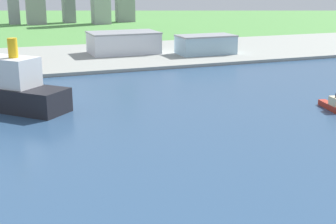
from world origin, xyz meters
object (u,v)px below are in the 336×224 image
(cargo_ship, at_px, (1,89))
(warehouse_main, at_px, (123,42))
(warehouse_annex, at_px, (206,44))
(tugboat_small, at_px, (332,105))

(cargo_ship, relative_size, warehouse_main, 1.20)
(cargo_ship, bearing_deg, warehouse_annex, 34.33)
(warehouse_annex, bearing_deg, warehouse_main, 155.58)
(tugboat_small, xyz_separation_m, warehouse_main, (-48.26, 201.45, 8.72))
(warehouse_main, height_order, warehouse_annex, warehouse_main)
(tugboat_small, distance_m, warehouse_annex, 174.00)
(cargo_ship, relative_size, warehouse_annex, 1.46)
(warehouse_main, xyz_separation_m, warehouse_annex, (62.05, -28.17, -1.07))
(warehouse_main, distance_m, warehouse_annex, 68.15)
(warehouse_main, bearing_deg, warehouse_annex, -24.42)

